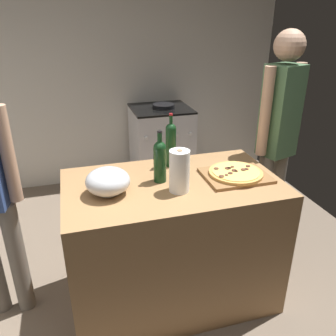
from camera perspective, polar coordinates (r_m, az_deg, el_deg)
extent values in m
cube|color=#6B5B4C|center=(3.10, -7.04, -12.54)|extent=(4.11, 3.35, 0.02)
cube|color=#BCB7AD|center=(3.95, -11.63, 15.92)|extent=(4.11, 0.10, 2.60)
cube|color=#9E7247|center=(2.35, 0.69, -12.06)|extent=(1.33, 0.77, 0.89)
cube|color=olive|center=(2.22, 11.12, -1.22)|extent=(0.40, 0.32, 0.02)
cylinder|color=tan|center=(2.21, 11.15, -0.78)|extent=(0.34, 0.34, 0.02)
cylinder|color=#EAC660|center=(2.21, 11.18, -0.52)|extent=(0.30, 0.30, 0.00)
cylinder|color=brown|center=(2.29, 13.13, 0.31)|extent=(0.03, 0.03, 0.01)
cylinder|color=brown|center=(2.23, 12.39, -0.26)|extent=(0.03, 0.03, 0.01)
cylinder|color=brown|center=(2.25, 10.60, 0.20)|extent=(0.02, 0.02, 0.01)
cylinder|color=brown|center=(2.23, 10.12, -0.03)|extent=(0.02, 0.02, 0.01)
cylinder|color=brown|center=(2.24, 12.89, -0.18)|extent=(0.03, 0.03, 0.01)
cylinder|color=brown|center=(2.21, 7.98, -0.09)|extent=(0.03, 0.03, 0.01)
cylinder|color=brown|center=(2.11, 8.87, -1.38)|extent=(0.03, 0.03, 0.01)
cylinder|color=brown|center=(2.23, 9.84, -0.05)|extent=(0.03, 0.03, 0.01)
cylinder|color=brown|center=(2.20, 11.22, -0.52)|extent=(0.02, 0.02, 0.01)
cylinder|color=brown|center=(2.20, 10.92, -0.40)|extent=(0.03, 0.03, 0.01)
cylinder|color=brown|center=(2.16, 10.29, -0.84)|extent=(0.03, 0.03, 0.01)
cylinder|color=brown|center=(2.14, 9.66, -1.14)|extent=(0.02, 0.02, 0.01)
cylinder|color=#B2B2B7|center=(2.01, -9.79, -4.08)|extent=(0.11, 0.11, 0.01)
ellipsoid|color=silver|center=(1.98, -9.94, -2.16)|extent=(0.25, 0.25, 0.15)
cylinder|color=white|center=(1.96, 1.90, -0.53)|extent=(0.12, 0.12, 0.25)
cylinder|color=#997551|center=(1.96, 1.90, -0.48)|extent=(0.03, 0.03, 0.25)
cylinder|color=#143819|center=(2.29, 0.47, 3.41)|extent=(0.07, 0.07, 0.26)
sphere|color=#143819|center=(2.25, 0.48, 6.53)|extent=(0.07, 0.07, 0.07)
cylinder|color=#143819|center=(2.23, 0.48, 7.88)|extent=(0.02, 0.02, 0.07)
cylinder|color=maroon|center=(2.22, 0.49, 8.87)|extent=(0.02, 0.02, 0.01)
cylinder|color=#143819|center=(2.08, -1.35, 0.55)|extent=(0.08, 0.08, 0.22)
sphere|color=#143819|center=(2.04, -1.38, 3.37)|extent=(0.08, 0.08, 0.08)
cylinder|color=#143819|center=(2.02, -1.40, 4.93)|extent=(0.03, 0.03, 0.07)
cylinder|color=black|center=(2.01, -1.41, 6.04)|extent=(0.03, 0.03, 0.01)
cube|color=#B7B7BC|center=(3.88, -1.14, 3.22)|extent=(0.63, 0.59, 0.90)
cube|color=black|center=(3.74, -1.19, 9.81)|extent=(0.63, 0.59, 0.02)
cylinder|color=silver|center=(3.46, -3.62, 4.97)|extent=(0.04, 0.02, 0.04)
cylinder|color=silver|center=(3.49, -1.11, 5.22)|extent=(0.04, 0.02, 0.04)
cylinder|color=silver|center=(3.53, 1.35, 5.44)|extent=(0.04, 0.02, 0.04)
cylinder|color=silver|center=(3.58, 3.75, 5.66)|extent=(0.04, 0.02, 0.04)
cylinder|color=black|center=(3.72, -0.73, 10.24)|extent=(0.23, 0.23, 0.04)
cylinder|color=slate|center=(2.48, -23.63, -13.56)|extent=(0.11, 0.11, 0.80)
cylinder|color=tan|center=(2.13, -24.98, 1.94)|extent=(0.08, 0.08, 0.57)
cylinder|color=slate|center=(2.96, 17.26, -5.27)|extent=(0.11, 0.11, 0.87)
cylinder|color=slate|center=(2.85, 15.13, -6.22)|extent=(0.11, 0.11, 0.87)
cube|color=#4C724C|center=(2.62, 18.15, 8.90)|extent=(0.28, 0.26, 0.65)
cylinder|color=tan|center=(2.74, 20.34, 9.58)|extent=(0.08, 0.08, 0.62)
cylinder|color=tan|center=(2.50, 15.84, 8.85)|extent=(0.08, 0.08, 0.62)
sphere|color=tan|center=(2.55, 19.51, 18.62)|extent=(0.21, 0.21, 0.21)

